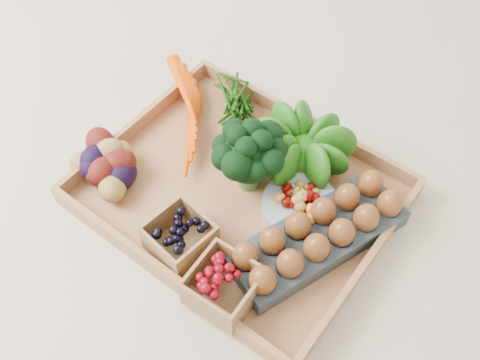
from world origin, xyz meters
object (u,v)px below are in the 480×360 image
Objects in this scene: tray at (240,196)px; egg_carton at (318,239)px; cherry_bowl at (300,208)px; broccoli at (249,165)px.

tray is 1.67× the size of egg_carton.
cherry_bowl is at bearing 170.14° from egg_carton.
egg_carton reaches higher than cherry_bowl.
tray is 3.88× the size of cherry_bowl.
broccoli is 1.01× the size of cherry_bowl.
broccoli is 0.43× the size of egg_carton.
cherry_bowl is at bearing 0.46° from broccoli.
broccoli is at bearing -170.98° from egg_carton.
cherry_bowl reaches higher than tray.
cherry_bowl is at bearing 15.31° from tray.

